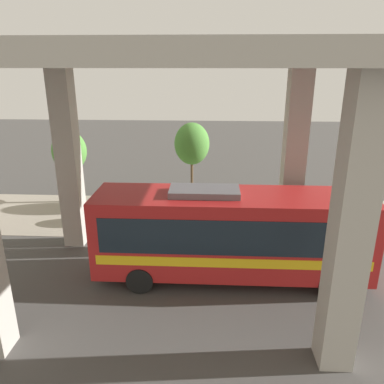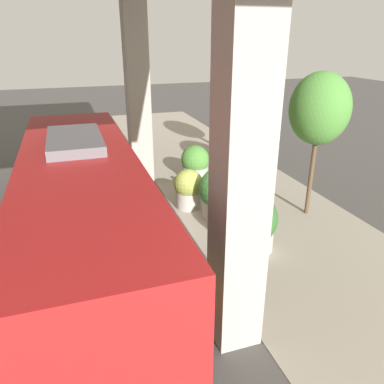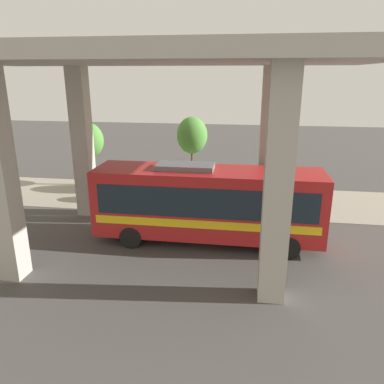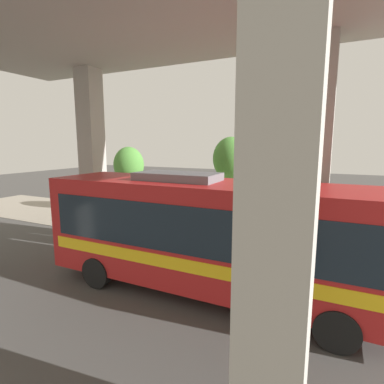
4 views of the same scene
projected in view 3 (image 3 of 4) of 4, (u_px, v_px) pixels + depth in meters
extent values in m
plane|color=#474442|center=(175.00, 214.00, 21.08)|extent=(80.00, 80.00, 0.00)
cube|color=gray|center=(184.00, 198.00, 23.90)|extent=(6.00, 40.00, 0.02)
cube|color=#ADA89E|center=(83.00, 144.00, 20.11)|extent=(0.90, 0.90, 7.96)
cube|color=#ADA89E|center=(268.00, 149.00, 18.71)|extent=(0.90, 0.90, 7.96)
cube|color=#ADA89E|center=(0.00, 178.00, 13.51)|extent=(0.90, 0.90, 7.96)
cube|color=#ADA89E|center=(278.00, 190.00, 12.11)|extent=(0.90, 0.90, 7.96)
cube|color=#ADA89E|center=(153.00, 55.00, 14.82)|extent=(9.40, 17.83, 0.60)
cube|color=#B21E1E|center=(208.00, 202.00, 17.13)|extent=(2.57, 10.31, 3.02)
cube|color=#19232D|center=(208.00, 194.00, 17.02)|extent=(2.61, 9.48, 1.33)
cube|color=yellow|center=(207.00, 214.00, 17.31)|extent=(2.61, 9.79, 0.36)
cube|color=slate|center=(185.00, 167.00, 16.79)|extent=(1.29, 2.58, 0.24)
cylinder|color=black|center=(284.00, 226.00, 18.19)|extent=(0.28, 1.00, 1.00)
cylinder|color=black|center=(288.00, 248.00, 15.92)|extent=(0.28, 1.00, 1.00)
cylinder|color=black|center=(145.00, 218.00, 19.18)|extent=(0.28, 1.00, 1.00)
cylinder|color=black|center=(131.00, 237.00, 16.91)|extent=(0.28, 1.00, 1.00)
cylinder|color=gold|center=(129.00, 200.00, 22.40)|extent=(0.23, 0.23, 0.73)
sphere|color=gold|center=(129.00, 193.00, 22.27)|extent=(0.22, 0.22, 0.22)
cylinder|color=gold|center=(130.00, 197.00, 22.53)|extent=(0.14, 0.10, 0.10)
cylinder|color=gold|center=(128.00, 199.00, 22.21)|extent=(0.14, 0.10, 0.10)
cylinder|color=#ADA89E|center=(151.00, 204.00, 21.74)|extent=(0.93, 0.93, 0.66)
sphere|color=olive|center=(151.00, 194.00, 21.55)|extent=(1.08, 1.08, 1.08)
sphere|color=#993F8C|center=(149.00, 197.00, 21.51)|extent=(0.33, 0.33, 0.33)
cylinder|color=#ADA89E|center=(210.00, 202.00, 22.12)|extent=(1.29, 1.29, 0.61)
sphere|color=#2D6028|center=(210.00, 191.00, 21.91)|extent=(1.48, 1.48, 1.48)
sphere|color=#993F8C|center=(208.00, 195.00, 21.84)|extent=(0.45, 0.45, 0.45)
cylinder|color=#ADA89E|center=(172.00, 201.00, 22.34)|extent=(1.23, 1.23, 0.67)
sphere|color=#2D6028|center=(172.00, 189.00, 22.12)|extent=(1.50, 1.50, 1.50)
sphere|color=#993F8C|center=(170.00, 193.00, 22.06)|extent=(0.43, 0.43, 0.43)
cylinder|color=#ADA89E|center=(111.00, 196.00, 23.33)|extent=(1.14, 1.14, 0.57)
sphere|color=#4C8C38|center=(111.00, 186.00, 23.14)|extent=(1.25, 1.25, 1.25)
sphere|color=#993F8C|center=(108.00, 190.00, 23.08)|extent=(0.40, 0.40, 0.40)
cylinder|color=brown|center=(91.00, 167.00, 26.30)|extent=(0.23, 0.23, 2.59)
ellipsoid|color=#4C8C38|center=(89.00, 141.00, 25.73)|extent=(2.00, 2.00, 2.40)
cylinder|color=brown|center=(192.00, 168.00, 24.79)|extent=(0.15, 0.15, 3.19)
ellipsoid|color=#4C8C38|center=(192.00, 135.00, 24.13)|extent=(1.98, 1.98, 2.37)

